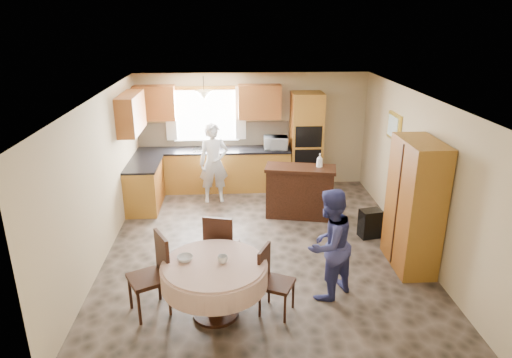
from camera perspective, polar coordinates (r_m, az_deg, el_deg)
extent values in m
cube|color=brown|center=(7.71, 0.66, -8.39)|extent=(5.00, 6.00, 0.01)
cube|color=white|center=(6.89, 0.74, 10.24)|extent=(5.00, 6.00, 0.01)
cube|color=tan|center=(10.08, -0.48, 6.09)|extent=(5.00, 0.02, 2.50)
cube|color=tan|center=(4.50, 3.39, -12.44)|extent=(5.00, 0.02, 2.50)
cube|color=tan|center=(7.47, -18.81, 0.01)|extent=(0.02, 6.00, 2.50)
cube|color=tan|center=(7.78, 19.39, 0.73)|extent=(0.02, 6.00, 2.50)
cube|color=white|center=(9.98, -6.28, 7.90)|extent=(1.40, 0.03, 1.10)
cube|color=white|center=(9.99, -10.64, 7.98)|extent=(0.22, 0.02, 1.15)
cube|color=white|center=(9.91, -1.93, 8.22)|extent=(0.22, 0.02, 1.15)
cube|color=gold|center=(10.01, -5.25, 1.08)|extent=(3.30, 0.60, 0.88)
cube|color=black|center=(9.88, -5.33, 3.61)|extent=(3.30, 0.64, 0.04)
cube|color=gold|center=(9.32, -13.73, -0.88)|extent=(0.60, 1.20, 0.88)
cube|color=black|center=(9.17, -13.96, 1.81)|extent=(0.64, 1.20, 0.04)
cube|color=tan|center=(10.08, -5.33, 5.60)|extent=(3.30, 0.02, 0.55)
cube|color=#AC5F2B|center=(9.89, -12.55, 9.27)|extent=(0.85, 0.33, 0.72)
cube|color=#AC5F2B|center=(9.79, 0.44, 9.63)|extent=(0.90, 0.33, 0.72)
cube|color=#AC5F2B|center=(8.95, -15.36, 7.94)|extent=(0.33, 1.20, 0.72)
cube|color=gold|center=(9.95, 6.26, 4.66)|extent=(0.66, 0.62, 2.12)
cube|color=black|center=(9.60, 6.60, 5.26)|extent=(0.56, 0.01, 0.45)
cube|color=black|center=(9.74, 6.49, 2.41)|extent=(0.56, 0.01, 0.45)
cone|color=beige|center=(9.42, -6.54, 10.39)|extent=(0.36, 0.36, 0.18)
cube|color=#391A0F|center=(8.68, 5.48, -1.78)|extent=(1.38, 0.79, 0.93)
cube|color=black|center=(8.17, 14.10, -5.41)|extent=(0.40, 0.32, 0.50)
cube|color=gold|center=(7.15, 19.18, -3.15)|extent=(0.52, 1.04, 1.98)
cylinder|color=#391A0F|center=(5.97, -5.14, -13.83)|extent=(0.20, 0.20, 0.69)
cylinder|color=#391A0F|center=(6.16, -5.04, -16.36)|extent=(0.59, 0.59, 0.04)
cylinder|color=beige|center=(5.77, -5.26, -10.63)|extent=(1.27, 1.27, 0.05)
cylinder|color=beige|center=(5.84, -5.21, -11.79)|extent=(1.33, 1.33, 0.27)
cube|color=#391A0F|center=(6.09, -13.34, -12.02)|extent=(0.62, 0.62, 0.05)
cube|color=#391A0F|center=(5.99, -11.65, -9.16)|extent=(0.24, 0.41, 0.55)
cylinder|color=#391A0F|center=(6.10, -15.33, -15.00)|extent=(0.04, 0.04, 0.47)
cylinder|color=#391A0F|center=(6.03, -11.54, -15.11)|extent=(0.04, 0.04, 0.47)
cylinder|color=#391A0F|center=(6.42, -14.64, -13.01)|extent=(0.04, 0.04, 0.47)
cylinder|color=#391A0F|center=(6.36, -11.06, -13.08)|extent=(0.04, 0.04, 0.47)
cube|color=#391A0F|center=(6.72, -4.28, -8.42)|extent=(0.54, 0.54, 0.05)
cube|color=#391A0F|center=(6.42, -4.80, -7.02)|extent=(0.42, 0.14, 0.53)
cylinder|color=#391A0F|center=(6.68, -5.91, -11.09)|extent=(0.04, 0.04, 0.45)
cylinder|color=#391A0F|center=(6.67, -2.59, -11.04)|extent=(0.04, 0.04, 0.45)
cylinder|color=#391A0F|center=(7.01, -5.78, -9.49)|extent=(0.04, 0.04, 0.45)
cylinder|color=#391A0F|center=(7.00, -2.63, -9.44)|extent=(0.04, 0.04, 0.45)
cube|color=#391A0F|center=(5.96, 2.63, -12.96)|extent=(0.52, 0.52, 0.05)
cube|color=#391A0F|center=(5.88, 1.00, -10.55)|extent=(0.19, 0.36, 0.47)
cylinder|color=#391A0F|center=(5.94, 1.08, -15.70)|extent=(0.03, 0.03, 0.40)
cylinder|color=#391A0F|center=(5.97, 4.44, -15.54)|extent=(0.03, 0.03, 0.40)
cylinder|color=#391A0F|center=(6.21, 0.84, -13.88)|extent=(0.03, 0.03, 0.40)
cylinder|color=#391A0F|center=(6.24, 4.03, -13.75)|extent=(0.03, 0.03, 0.40)
cube|color=yellow|center=(8.62, 16.89, 6.29)|extent=(0.05, 0.58, 0.48)
cube|color=#A9BEC6|center=(8.61, 16.71, 6.29)|extent=(0.01, 0.48, 0.38)
imported|color=silver|center=(9.83, 2.46, 4.55)|extent=(0.51, 0.35, 0.27)
imported|color=silver|center=(9.27, -5.30, 1.98)|extent=(0.64, 0.46, 1.63)
imported|color=navy|center=(6.19, 9.09, -8.08)|extent=(0.96, 0.94, 1.55)
imported|color=#B2B2B2|center=(8.45, 2.70, 1.26)|extent=(0.24, 0.24, 0.06)
imported|color=silver|center=(8.53, 7.96, 2.16)|extent=(0.15, 0.15, 0.31)
imported|color=#B2B2B2|center=(5.72, -4.19, -10.00)|extent=(0.16, 0.16, 0.10)
imported|color=#B2B2B2|center=(5.83, -8.85, -9.80)|extent=(0.22, 0.22, 0.06)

